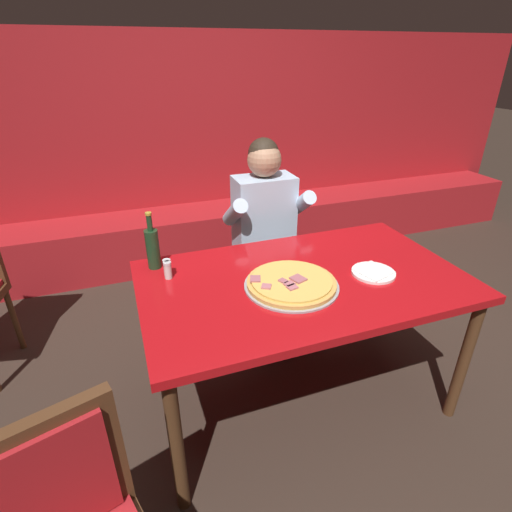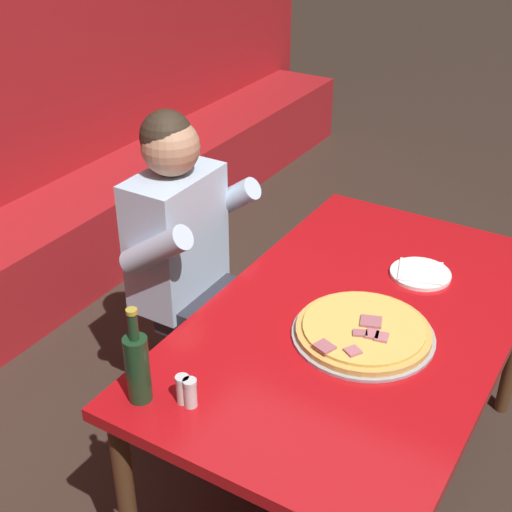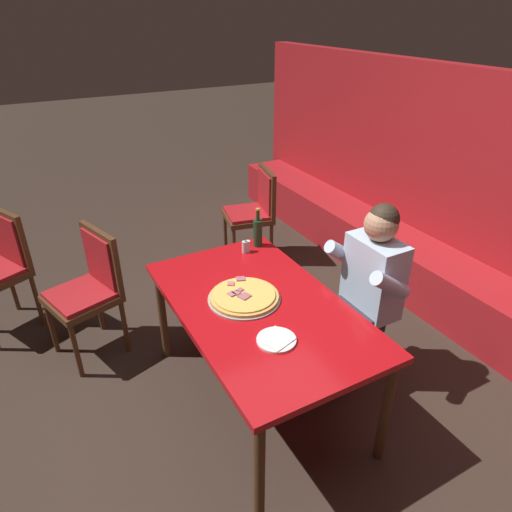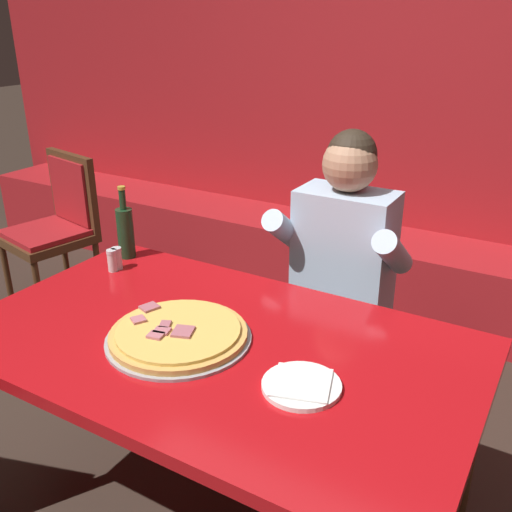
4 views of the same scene
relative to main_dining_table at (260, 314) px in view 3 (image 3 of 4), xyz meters
name	(u,v)px [view 3 (image 3 of 4)]	position (x,y,z in m)	size (l,w,h in m)	color
ground_plane	(259,398)	(0.00, 0.00, -0.69)	(24.00, 24.00, 0.00)	#33261E
booth_wall_panel	(507,206)	(0.00, 2.18, 0.26)	(6.80, 0.16, 1.90)	#A3191E
booth_bench	(458,295)	(0.00, 1.86, -0.46)	(6.46, 0.48, 0.46)	#A3191E
main_dining_table	(260,314)	(0.00, 0.00, 0.00)	(1.55, 0.91, 0.77)	#4C2D19
pizza	(244,297)	(-0.09, -0.06, 0.09)	(0.44, 0.44, 0.05)	#9E9EA3
plate_white_paper	(276,340)	(0.33, -0.08, 0.08)	(0.21, 0.21, 0.02)	white
beer_bottle	(258,232)	(-0.66, 0.35, 0.18)	(0.07, 0.07, 0.29)	#19381E
shaker_red_pepper_flakes	(244,247)	(-0.61, 0.22, 0.11)	(0.04, 0.04, 0.09)	silver
shaker_oregano	(248,247)	(-0.61, 0.24, 0.11)	(0.04, 0.04, 0.09)	silver
diner_seated_blue_shirt	(362,289)	(0.09, 0.70, 0.01)	(0.53, 0.53, 1.27)	black
dining_chair_by_booth	(90,284)	(-1.05, -0.80, -0.13)	(0.55, 0.55, 0.95)	#4C2D19
dining_chair_far_right	(255,208)	(-1.72, 0.90, -0.14)	(0.52, 0.52, 0.93)	#4C2D19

